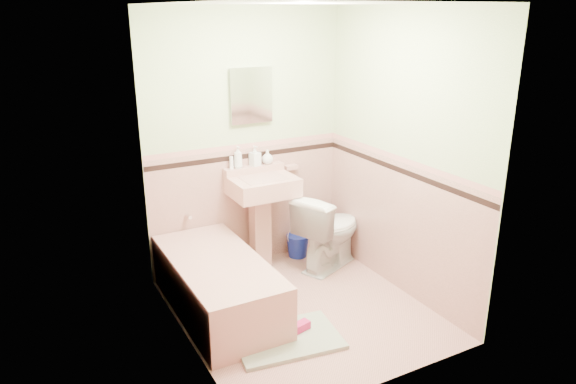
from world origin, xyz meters
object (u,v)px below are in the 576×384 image
soap_bottle_right (267,157)px  bucket (298,246)px  soap_bottle_left (238,157)px  shoe (300,326)px  medicine_cabinet (251,95)px  bathtub (218,287)px  sink (263,224)px  toilet (329,230)px  soap_bottle_mid (255,156)px

soap_bottle_right → bucket: (0.30, -0.08, -0.98)m
soap_bottle_left → shoe: (-0.08, -1.35, -1.07)m
medicine_cabinet → bucket: bearing=-13.7°
bathtub → soap_bottle_left: soap_bottle_left is taller
sink → medicine_cabinet: (0.00, 0.21, 1.22)m
bathtub → sink: bearing=37.9°
toilet → shoe: 1.29m
soap_bottle_mid → sink: bearing=-94.4°
sink → soap_bottle_right: 0.66m
sink → shoe: 1.26m
bathtub → medicine_cabinet: bearing=47.4°
toilet → shoe: toilet is taller
bathtub → soap_bottle_right: 1.40m
soap_bottle_right → shoe: soap_bottle_right is taller
shoe → soap_bottle_right: bearing=60.9°
medicine_cabinet → soap_bottle_right: size_ratio=3.62×
soap_bottle_mid → bucket: soap_bottle_mid is taller
bathtub → soap_bottle_mid: size_ratio=7.70×
soap_bottle_mid → soap_bottle_right: soap_bottle_mid is taller
bathtub → soap_bottle_mid: bearing=45.7°
soap_bottle_mid → shoe: soap_bottle_mid is taller
bathtub → toilet: size_ratio=1.94×
soap_bottle_left → shoe: 1.72m
toilet → bucket: size_ratio=3.31×
sink → toilet: size_ratio=1.24×
sink → bucket: sink is taller
soap_bottle_left → sink: bearing=-47.9°
bathtub → soap_bottle_right: bearing=40.6°
soap_bottle_left → shoe: size_ratio=1.32×
bathtub → bucket: 1.30m
sink → soap_bottle_right: size_ratio=6.85×
soap_bottle_mid → soap_bottle_right: 0.14m
sink → soap_bottle_left: (-0.16, 0.18, 0.65)m
shoe → bathtub: bearing=111.6°
sink → bucket: bearing=12.6°
sink → shoe: (-0.24, -1.17, -0.42)m
medicine_cabinet → shoe: (-0.24, -1.38, -1.64)m
soap_bottle_left → toilet: soap_bottle_left is taller
soap_bottle_left → toilet: 1.15m
bathtub → shoe: bearing=-55.4°
sink → shoe: size_ratio=5.95×
bathtub → shoe: 0.79m
shoe → sink: bearing=65.3°
soap_bottle_mid → bucket: bearing=-10.4°
bathtub → soap_bottle_left: size_ratio=7.07×
sink → soap_bottle_left: soap_bottle_left is taller
shoe → toilet: bearing=34.3°
bathtub → medicine_cabinet: (0.68, 0.74, 1.47)m
medicine_cabinet → soap_bottle_mid: size_ratio=2.60×
medicine_cabinet → soap_bottle_mid: (0.01, -0.03, -0.58)m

